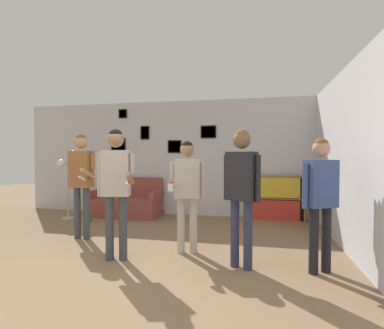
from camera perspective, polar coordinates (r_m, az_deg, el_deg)
ground_plane at (r=3.40m, az=-20.00°, el=-22.86°), size 20.00×20.00×0.00m
wall_back at (r=7.11m, az=-1.34°, el=1.28°), size 8.23×0.08×2.70m
wall_right at (r=4.92m, az=27.38°, el=0.85°), size 0.06×6.67×2.70m
couch at (r=7.23m, az=-12.34°, el=-7.22°), size 1.62×0.80×0.88m
bookshelf at (r=6.77m, az=15.57°, el=-6.19°), size 1.20×0.30×0.98m
floor_lamp at (r=7.16m, az=-22.60°, el=-0.56°), size 0.38×0.42×1.53m
person_player_foreground_left at (r=5.37m, az=-20.32°, el=-1.65°), size 0.50×0.49×1.77m
person_player_foreground_center at (r=4.13m, az=-14.30°, el=-2.70°), size 0.55×0.44×1.76m
person_watcher_holding_cup at (r=4.32m, az=-0.93°, el=-3.90°), size 0.49×0.47×1.61m
person_spectator_near_bookshelf at (r=3.77m, az=9.42°, el=-3.43°), size 0.46×0.33×1.73m
person_spectator_far_right at (r=3.89m, az=23.30°, el=-4.68°), size 0.45×0.35×1.62m
bottle_on_floor at (r=6.78m, az=-18.73°, el=-9.56°), size 0.06×0.06×0.24m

